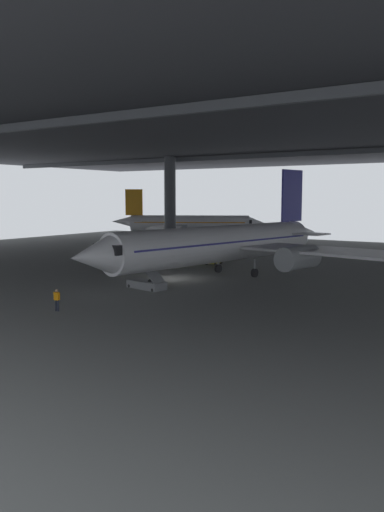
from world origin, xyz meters
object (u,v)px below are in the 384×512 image
object	(u,v)px
boarding_stairs	(146,280)
crew_worker_by_stairs	(155,274)
crew_worker_near_nose	(57,299)
baggage_tug	(214,260)
airplane_main	(223,244)
airplane_distant	(187,223)

from	to	relation	value
boarding_stairs	crew_worker_by_stairs	xyz separation A→B (m)	(-1.07, 2.71, 0.19)
crew_worker_near_nose	baggage_tug	world-z (taller)	crew_worker_near_nose
airplane_main	crew_worker_by_stairs	world-z (taller)	airplane_main
crew_worker_by_stairs	airplane_distant	size ratio (longest dim) A/B	0.06
crew_worker_by_stairs	baggage_tug	distance (m)	15.11
airplane_main	boarding_stairs	xyz separation A→B (m)	(-2.42, -9.65, -2.68)
crew_worker_near_nose	crew_worker_by_stairs	bearing A→B (deg)	96.24
crew_worker_near_nose	airplane_main	bearing A→B (deg)	84.42
boarding_stairs	airplane_distant	size ratio (longest dim) A/B	0.17
boarding_stairs	airplane_distant	world-z (taller)	airplane_distant
crew_worker_by_stairs	airplane_distant	xyz separation A→B (m)	(-25.89, 44.64, 2.17)
boarding_stairs	airplane_distant	distance (m)	54.54
crew_worker_near_nose	baggage_tug	xyz separation A→B (m)	(-3.81, 28.48, -0.38)
boarding_stairs	baggage_tug	size ratio (longest dim) A/B	2.05
crew_worker_near_nose	airplane_distant	size ratio (longest dim) A/B	0.06
airplane_main	crew_worker_near_nose	distance (m)	20.75
airplane_main	crew_worker_near_nose	size ratio (longest dim) A/B	22.40
boarding_stairs	crew_worker_by_stairs	bearing A→B (deg)	111.52
crew_worker_near_nose	baggage_tug	distance (m)	28.74
airplane_distant	baggage_tug	xyz separation A→B (m)	(23.56, -29.71, -2.57)
crew_worker_near_nose	crew_worker_by_stairs	distance (m)	13.64
airplane_main	airplane_distant	bearing A→B (deg)	127.93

